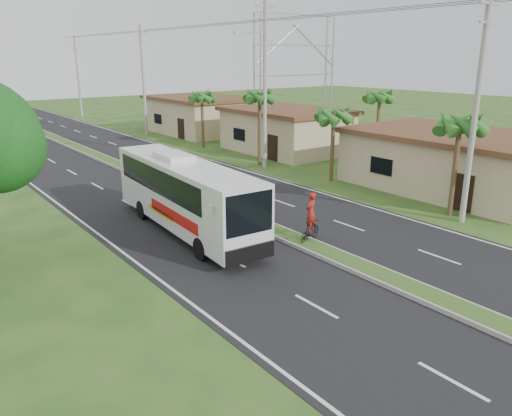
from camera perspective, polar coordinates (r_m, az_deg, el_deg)
ground at (r=19.36m, az=14.42°, el=-7.90°), size 180.00×180.00×0.00m
road_asphalt at (r=34.63m, az=-12.26°, el=3.33°), size 14.00×160.00×0.02m
median_strip at (r=34.61m, az=-12.27°, el=3.48°), size 1.20×160.00×0.18m
lane_edge_left at (r=32.49m, az=-22.97°, el=1.43°), size 0.12×160.00×0.01m
lane_edge_right at (r=37.85m, az=-3.06°, el=4.83°), size 0.12×160.00×0.01m
shop_near at (r=33.21m, az=21.78°, el=5.05°), size 8.60×12.60×3.52m
shop_mid at (r=43.47m, az=3.45°, el=8.90°), size 7.60×10.60×3.67m
shop_far at (r=54.76m, az=-6.29°, el=10.58°), size 8.60×11.60×3.82m
palm_verge_a at (r=26.99m, az=22.29°, el=8.88°), size 2.40×2.40×5.45m
palm_verge_b at (r=32.80m, az=8.89°, el=10.49°), size 2.40×2.40×5.05m
palm_verge_c at (r=37.53m, az=0.41°, el=12.66°), size 2.40×2.40×5.85m
palm_verge_d at (r=45.27m, az=-6.22°, el=12.58°), size 2.40×2.40×5.25m
palm_behind_shop at (r=40.78m, az=13.95°, el=12.25°), size 2.40×2.40×5.65m
utility_pole_a at (r=25.97m, az=23.85°, el=10.51°), size 1.60×0.28×11.00m
utility_pole_b at (r=36.48m, az=0.99°, el=14.31°), size 3.20×0.28×12.00m
utility_pole_c at (r=53.65m, az=-12.75°, el=14.16°), size 1.60×0.28×11.00m
utility_pole_d at (r=72.28m, az=-19.67°, el=14.04°), size 1.60×0.28×10.50m
billboard_lattice at (r=54.34m, az=4.50°, el=15.75°), size 10.18×1.18×12.07m
coach_bus_main at (r=23.39m, az=-8.16°, el=1.94°), size 2.99×11.14×3.56m
motorcyclist at (r=22.15m, az=6.24°, el=-1.88°), size 1.76×1.03×2.30m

